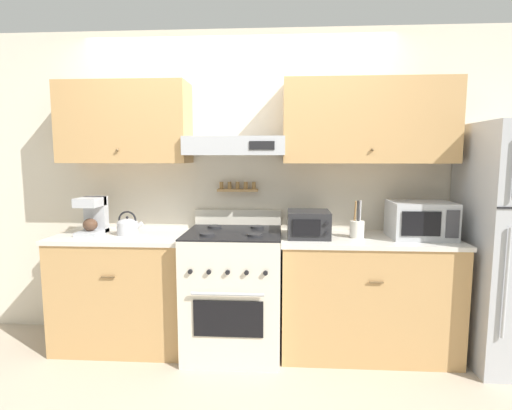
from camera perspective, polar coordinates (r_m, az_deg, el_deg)
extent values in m
plane|color=#B2A38E|center=(3.15, -3.74, -22.04)|extent=(16.00, 16.00, 0.00)
cube|color=beige|center=(3.41, -2.50, 2.74)|extent=(5.20, 0.08, 2.55)
cube|color=tan|center=(3.43, -18.19, 11.06)|extent=(1.03, 0.33, 0.63)
sphere|color=brown|center=(3.25, -19.20, 7.42)|extent=(0.02, 0.02, 0.02)
cube|color=tan|center=(3.26, 15.74, 11.37)|extent=(1.30, 0.33, 0.63)
sphere|color=brown|center=(3.07, 16.29, 7.57)|extent=(0.02, 0.02, 0.02)
cube|color=#ADAFB5|center=(3.18, -2.97, 8.41)|extent=(0.78, 0.37, 0.14)
cube|color=black|center=(2.97, 0.84, 8.52)|extent=(0.19, 0.01, 0.06)
cube|color=tan|center=(3.34, -2.64, 2.12)|extent=(0.34, 0.07, 0.02)
cylinder|color=olive|center=(3.35, -4.96, 2.81)|extent=(0.03, 0.03, 0.06)
cylinder|color=olive|center=(3.34, -3.81, 2.81)|extent=(0.03, 0.03, 0.06)
cylinder|color=olive|center=(3.33, -2.65, 2.81)|extent=(0.03, 0.03, 0.06)
cylinder|color=olive|center=(3.33, -1.48, 2.80)|extent=(0.03, 0.03, 0.06)
cylinder|color=olive|center=(3.32, -0.31, 2.80)|extent=(0.03, 0.03, 0.06)
cube|color=tan|center=(3.47, -18.14, -11.64)|extent=(1.03, 0.60, 0.88)
cube|color=silver|center=(3.36, -18.44, -4.25)|extent=(1.05, 0.62, 0.03)
cylinder|color=brown|center=(3.14, -20.41, -9.61)|extent=(0.10, 0.01, 0.01)
cube|color=tan|center=(3.30, 15.43, -12.51)|extent=(1.30, 0.60, 0.88)
cube|color=silver|center=(3.18, 15.69, -4.75)|extent=(1.33, 0.62, 0.03)
cylinder|color=brown|center=(2.95, 16.80, -10.52)|extent=(0.10, 0.01, 0.01)
cube|color=beige|center=(3.20, -3.17, -12.31)|extent=(0.73, 0.67, 0.94)
cube|color=black|center=(2.91, -3.99, -15.93)|extent=(0.49, 0.01, 0.26)
cylinder|color=#ADAFB5|center=(2.82, -4.09, -12.60)|extent=(0.51, 0.02, 0.02)
cube|color=black|center=(3.08, -3.24, -3.91)|extent=(0.73, 0.67, 0.01)
cylinder|color=#232326|center=(2.94, -6.99, -4.17)|extent=(0.11, 0.11, 0.02)
cylinder|color=#232326|center=(2.90, -0.19, -4.29)|extent=(0.11, 0.11, 0.02)
cylinder|color=#232326|center=(3.25, -5.94, -3.08)|extent=(0.11, 0.11, 0.02)
cylinder|color=#232326|center=(3.22, 0.19, -3.16)|extent=(0.11, 0.11, 0.02)
cylinder|color=black|center=(2.83, -9.39, -9.38)|extent=(0.03, 0.02, 0.03)
cylinder|color=black|center=(2.81, -6.75, -9.48)|extent=(0.03, 0.02, 0.03)
cylinder|color=black|center=(2.79, -4.08, -9.58)|extent=(0.03, 0.02, 0.03)
cylinder|color=black|center=(2.77, -1.37, -9.65)|extent=(0.03, 0.02, 0.03)
cylinder|color=black|center=(2.77, 1.37, -9.69)|extent=(0.03, 0.02, 0.03)
cube|color=beige|center=(3.37, -2.60, -1.74)|extent=(0.73, 0.04, 0.13)
cylinder|color=#ADAFB5|center=(3.10, 32.14, -9.49)|extent=(0.02, 0.02, 0.74)
cylinder|color=#B7B7BC|center=(3.31, -17.86, -3.20)|extent=(0.16, 0.16, 0.10)
ellipsoid|color=#B7B7BC|center=(3.31, -17.89, -2.35)|extent=(0.15, 0.15, 0.06)
sphere|color=black|center=(3.30, -17.92, -1.69)|extent=(0.02, 0.02, 0.02)
cylinder|color=#B7B7BC|center=(3.28, -16.60, -2.98)|extent=(0.10, 0.04, 0.09)
torus|color=black|center=(3.30, -17.90, -2.06)|extent=(0.15, 0.01, 0.15)
cube|color=#ADAFB5|center=(3.44, -22.41, -3.63)|extent=(0.17, 0.26, 0.03)
cube|color=#ADAFB5|center=(3.50, -21.86, -1.23)|extent=(0.17, 0.08, 0.29)
cube|color=#ADAFB5|center=(3.39, -22.67, 0.40)|extent=(0.17, 0.22, 0.07)
ellipsoid|color=#4C3323|center=(3.41, -22.60, -2.61)|extent=(0.11, 0.11, 0.10)
cube|color=#ADAFB5|center=(3.26, 22.43, -1.97)|extent=(0.45, 0.35, 0.28)
cube|color=black|center=(3.08, 22.54, -2.50)|extent=(0.27, 0.01, 0.18)
cube|color=#38383D|center=(3.15, 26.29, -2.47)|extent=(0.09, 0.01, 0.20)
cylinder|color=silver|center=(3.14, 14.23, -3.38)|extent=(0.11, 0.11, 0.13)
cylinder|color=olive|center=(3.10, 13.99, -0.87)|extent=(0.01, 0.05, 0.16)
cylinder|color=#28282B|center=(3.12, 14.40, -0.85)|extent=(0.01, 0.04, 0.16)
cylinder|color=#B2B2B7|center=(3.13, 14.67, -0.83)|extent=(0.01, 0.03, 0.16)
cube|color=#232326|center=(3.08, 7.50, -2.71)|extent=(0.32, 0.32, 0.20)
cube|color=black|center=(2.92, 7.22, -3.25)|extent=(0.20, 0.01, 0.12)
cylinder|color=black|center=(2.92, 10.09, -2.57)|extent=(0.03, 0.01, 0.03)
cylinder|color=black|center=(2.93, 10.06, -3.97)|extent=(0.03, 0.01, 0.03)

